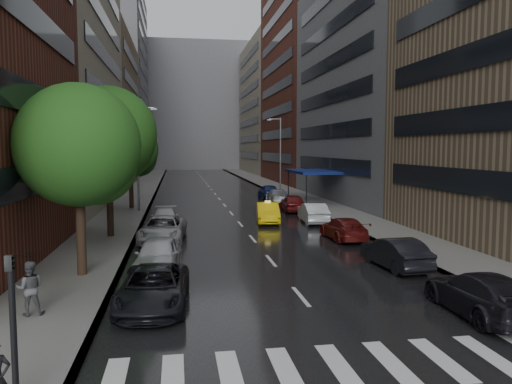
% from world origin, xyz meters
% --- Properties ---
extents(ground, '(220.00, 220.00, 0.00)m').
position_xyz_m(ground, '(0.00, 0.00, 0.00)').
color(ground, gray).
rests_on(ground, ground).
extents(road, '(14.00, 140.00, 0.01)m').
position_xyz_m(road, '(0.00, 50.00, 0.01)').
color(road, black).
rests_on(road, ground).
extents(sidewalk_left, '(4.00, 140.00, 0.15)m').
position_xyz_m(sidewalk_left, '(-9.00, 50.00, 0.07)').
color(sidewalk_left, gray).
rests_on(sidewalk_left, ground).
extents(sidewalk_right, '(4.00, 140.00, 0.15)m').
position_xyz_m(sidewalk_right, '(9.00, 50.00, 0.07)').
color(sidewalk_right, gray).
rests_on(sidewalk_right, ground).
extents(crosswalk, '(13.15, 2.80, 0.01)m').
position_xyz_m(crosswalk, '(0.20, -2.00, 0.01)').
color(crosswalk, silver).
rests_on(crosswalk, ground).
extents(buildings_left, '(8.00, 108.00, 38.00)m').
position_xyz_m(buildings_left, '(-15.00, 58.79, 15.99)').
color(buildings_left, maroon).
rests_on(buildings_left, ground).
extents(buildings_right, '(8.05, 109.10, 36.00)m').
position_xyz_m(buildings_right, '(15.00, 56.70, 15.03)').
color(buildings_right, '#937A5B').
rests_on(buildings_right, ground).
extents(building_far, '(40.00, 14.00, 32.00)m').
position_xyz_m(building_far, '(0.00, 118.00, 16.00)').
color(building_far, slate).
rests_on(building_far, ground).
extents(tree_near, '(5.19, 5.19, 8.27)m').
position_xyz_m(tree_near, '(-8.60, 8.13, 5.66)').
color(tree_near, '#382619').
rests_on(tree_near, ground).
extents(tree_mid, '(5.83, 5.83, 9.29)m').
position_xyz_m(tree_mid, '(-8.60, 17.58, 6.36)').
color(tree_mid, '#382619').
rests_on(tree_mid, ground).
extents(tree_far, '(4.94, 4.94, 7.87)m').
position_xyz_m(tree_far, '(-8.60, 32.11, 5.38)').
color(tree_far, '#382619').
rests_on(tree_far, ground).
extents(taxi, '(2.12, 4.69, 1.49)m').
position_xyz_m(taxi, '(2.10, 22.31, 0.75)').
color(taxi, yellow).
rests_on(taxi, ground).
extents(parked_cars_left, '(3.00, 22.82, 1.59)m').
position_xyz_m(parked_cars_left, '(-5.40, 11.90, 0.73)').
color(parked_cars_left, black).
rests_on(parked_cars_left, ground).
extents(parked_cars_right, '(2.43, 43.64, 1.56)m').
position_xyz_m(parked_cars_right, '(5.40, 21.52, 0.74)').
color(parked_cars_right, black).
rests_on(parked_cars_right, ground).
extents(ped_black_umbrella, '(0.96, 0.98, 2.09)m').
position_xyz_m(ped_black_umbrella, '(-9.29, 2.98, 1.38)').
color(ped_black_umbrella, '#515256').
rests_on(ped_black_umbrella, sidewalk_left).
extents(traffic_light, '(0.18, 0.15, 3.45)m').
position_xyz_m(traffic_light, '(-7.60, -4.11, 2.23)').
color(traffic_light, black).
rests_on(traffic_light, sidewalk_left).
extents(street_lamp_left, '(1.74, 0.22, 9.00)m').
position_xyz_m(street_lamp_left, '(-7.72, 30.00, 4.89)').
color(street_lamp_left, gray).
rests_on(street_lamp_left, sidewalk_left).
extents(street_lamp_right, '(1.74, 0.22, 9.00)m').
position_xyz_m(street_lamp_right, '(7.72, 45.00, 4.89)').
color(street_lamp_right, gray).
rests_on(street_lamp_right, sidewalk_right).
extents(awning, '(4.00, 8.00, 3.12)m').
position_xyz_m(awning, '(8.98, 35.00, 3.13)').
color(awning, navy).
rests_on(awning, sidewalk_right).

